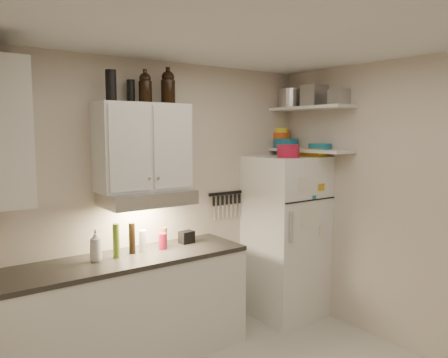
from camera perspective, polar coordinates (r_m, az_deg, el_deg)
ceiling at (r=2.96m, az=6.71°, el=18.87°), size 3.20×3.00×0.02m
back_wall at (r=4.18m, az=-7.72°, el=-2.89°), size 3.20×0.02×2.60m
left_wall at (r=2.26m, az=-26.15°, el=-11.45°), size 0.02×3.00×2.60m
right_wall at (r=4.20m, az=22.84°, el=-3.28°), size 0.02×3.00×2.60m
base_cabinet at (r=3.92m, az=-12.67°, el=-16.73°), size 2.10×0.60×0.88m
countertop at (r=3.77m, az=-12.84°, el=-10.27°), size 2.10×0.62×0.04m
upper_cabinet at (r=3.84m, az=-10.54°, el=4.13°), size 0.80×0.33×0.75m
range_hood at (r=3.82m, az=-9.99°, el=-2.42°), size 0.76×0.46×0.12m
fridge at (r=4.72m, az=8.04°, el=-7.40°), size 0.70×0.68×1.70m
shelf_hi at (r=4.65m, az=11.27°, el=9.09°), size 0.30×0.95×0.03m
shelf_lo at (r=4.64m, az=11.16°, el=3.67°), size 0.30×0.95×0.03m
knife_strip at (r=4.53m, az=0.25°, el=-1.87°), size 0.42×0.02×0.03m
dutch_oven at (r=4.39m, az=8.38°, el=3.64°), size 0.27×0.27×0.13m
book_stack at (r=4.62m, az=11.71°, el=3.40°), size 0.23×0.27×0.08m
spice_jar at (r=4.66m, az=8.93°, el=3.65°), size 0.08×0.08×0.11m
stock_pot at (r=4.95m, az=8.77°, el=10.33°), size 0.33×0.33×0.21m
tin_a at (r=4.68m, az=11.71°, el=10.59°), size 0.22×0.20×0.22m
tin_b at (r=4.51m, az=14.78°, el=10.30°), size 0.17×0.17×0.16m
bowl_teal at (r=4.91m, az=8.07°, el=4.65°), size 0.26×0.26×0.11m
bowl_orange at (r=4.99m, az=7.40°, el=5.65°), size 0.21×0.21×0.06m
bowl_yellow at (r=4.99m, az=7.41°, el=6.32°), size 0.16×0.16×0.05m
plates at (r=4.64m, az=12.40°, el=4.18°), size 0.24×0.24×0.06m
growler_a at (r=3.87m, az=-10.25°, el=11.67°), size 0.15×0.15×0.27m
growler_b at (r=3.97m, az=-7.32°, el=11.82°), size 0.14×0.14×0.30m
thermos_a at (r=3.88m, az=-12.07°, el=11.12°), size 0.07×0.07×0.20m
thermos_b at (r=3.70m, az=-14.55°, el=11.72°), size 0.11×0.11×0.25m
soap_bottle at (r=3.68m, az=-16.42°, el=-8.11°), size 0.13×0.14×0.29m
pepper_mill at (r=4.01m, az=-7.83°, el=-7.54°), size 0.06×0.06×0.17m
oil_bottle at (r=3.73m, az=-13.90°, el=-7.84°), size 0.07×0.07×0.29m
vinegar_bottle at (r=3.83m, az=-11.92°, el=-7.59°), size 0.07×0.07×0.26m
clear_bottle at (r=3.89m, az=-10.57°, el=-7.95°), size 0.08×0.08×0.19m
red_jar at (r=3.94m, az=-8.04°, el=-8.05°), size 0.09×0.09×0.14m
caddy at (r=4.12m, az=-4.91°, el=-7.57°), size 0.14×0.11×0.11m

